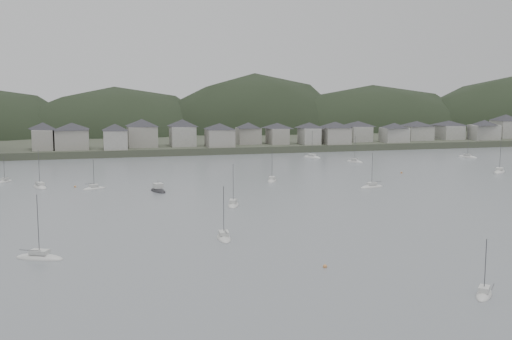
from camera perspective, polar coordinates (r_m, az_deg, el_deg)
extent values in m
plane|color=slate|center=(108.25, 10.15, -8.28)|extent=(900.00, 900.00, 0.00)
cube|color=#383D2D|center=(392.86, -8.12, 3.48)|extent=(900.00, 250.00, 3.00)
ellipsoid|color=black|center=(369.54, -12.68, 1.32)|extent=(132.08, 90.41, 79.74)
ellipsoid|color=black|center=(381.66, -0.12, 1.30)|extent=(133.88, 88.37, 101.41)
ellipsoid|color=black|center=(402.17, 10.51, 1.83)|extent=(165.81, 81.78, 82.55)
cube|color=gray|center=(278.02, -18.87, 2.65)|extent=(8.34, 12.91, 8.59)
pyramid|color=#2C2C31|center=(277.62, -18.93, 3.84)|extent=(15.78, 15.78, 3.01)
cube|color=gray|center=(276.76, -16.47, 2.70)|extent=(13.68, 13.35, 8.36)
pyramid|color=#2C2C31|center=(276.36, -16.51, 3.87)|extent=(20.07, 20.07, 2.93)
cube|color=gray|center=(271.46, -12.75, 2.71)|extent=(9.78, 10.20, 8.08)
pyramid|color=#2C2C31|center=(271.06, -12.79, 3.86)|extent=(14.83, 14.83, 2.83)
cube|color=gray|center=(281.63, -10.37, 3.05)|extent=(12.59, 13.33, 9.09)
pyramid|color=#2C2C31|center=(281.22, -10.40, 4.29)|extent=(19.24, 19.24, 3.18)
cube|color=gray|center=(281.97, -6.74, 3.10)|extent=(10.74, 12.17, 8.87)
pyramid|color=#2C2C31|center=(281.56, -6.76, 4.32)|extent=(17.01, 17.01, 3.10)
cube|color=gray|center=(278.14, -3.35, 2.96)|extent=(11.63, 12.09, 7.69)
pyramid|color=#2C2C31|center=(277.77, -3.35, 4.03)|extent=(17.61, 17.61, 2.69)
cube|color=gray|center=(289.90, -0.70, 3.13)|extent=(10.37, 9.35, 7.44)
pyramid|color=#2C2C31|center=(289.55, -0.71, 4.13)|extent=(14.65, 14.65, 2.60)
cube|color=gray|center=(291.10, 1.97, 3.13)|extent=(8.24, 12.20, 7.22)
pyramid|color=#2C2C31|center=(290.76, 1.97, 4.09)|extent=(15.17, 15.17, 2.53)
cube|color=gray|center=(290.40, 4.89, 3.12)|extent=(8.06, 10.91, 7.46)
pyramid|color=#2C2C31|center=(290.05, 4.90, 4.11)|extent=(14.08, 14.08, 2.61)
cube|color=gray|center=(293.34, 7.26, 3.15)|extent=(11.73, 11.78, 7.66)
pyramid|color=#2C2C31|center=(292.98, 7.28, 4.16)|extent=(17.46, 17.46, 2.68)
cube|color=gray|center=(308.54, 9.32, 3.30)|extent=(10.19, 13.02, 7.33)
pyramid|color=#2C2C31|center=(308.21, 9.34, 4.21)|extent=(17.23, 17.23, 2.57)
cube|color=gray|center=(307.00, 12.53, 3.15)|extent=(11.70, 9.81, 6.88)
pyramid|color=#2C2C31|center=(306.68, 12.56, 4.02)|extent=(15.97, 15.97, 2.41)
cube|color=gray|center=(322.70, 14.49, 3.31)|extent=(12.83, 12.48, 7.00)
pyramid|color=#2C2C31|center=(322.39, 14.52, 4.15)|extent=(18.79, 18.79, 2.45)
cube|color=gray|center=(332.41, 17.21, 3.33)|extent=(11.07, 13.50, 6.97)
pyramid|color=#2C2C31|center=(332.12, 17.25, 4.14)|extent=(18.25, 18.25, 2.44)
cube|color=gray|center=(334.34, 20.14, 3.26)|extent=(13.75, 9.12, 7.34)
pyramid|color=#2C2C31|center=(334.04, 20.18, 4.11)|extent=(16.97, 16.97, 2.57)
cube|color=gray|center=(349.16, 21.86, 3.49)|extent=(11.37, 11.57, 9.05)
pyramid|color=#2C2C31|center=(348.83, 21.90, 4.49)|extent=(17.03, 17.03, 3.17)
ellipsoid|color=silver|center=(231.40, 21.38, -0.20)|extent=(9.02, 8.93, 1.92)
cube|color=beige|center=(231.24, 21.40, 0.11)|extent=(3.89, 3.87, 0.70)
cylinder|color=#3F3F42|center=(230.70, 21.46, 1.32)|extent=(0.12, 0.12, 12.02)
cylinder|color=#3F3F42|center=(231.43, 20.98, 0.28)|extent=(3.16, 3.10, 0.10)
ellipsoid|color=silver|center=(261.34, 5.15, 1.14)|extent=(6.73, 9.12, 1.77)
cube|color=beige|center=(261.21, 5.16, 1.40)|extent=(3.19, 3.65, 0.70)
cylinder|color=#3F3F42|center=(260.76, 5.17, 2.38)|extent=(0.12, 0.12, 11.06)
cylinder|color=#3F3F42|center=(262.72, 5.21, 1.56)|extent=(2.00, 3.54, 0.10)
ellipsoid|color=silver|center=(155.69, -2.09, -3.26)|extent=(4.81, 8.67, 1.65)
cube|color=beige|center=(155.49, -2.09, -2.85)|extent=(2.54, 3.28, 0.70)
cylinder|color=#3F3F42|center=(154.78, -2.10, -1.33)|extent=(0.12, 0.12, 10.32)
cylinder|color=#3F3F42|center=(154.10, -1.83, -2.74)|extent=(1.11, 3.60, 0.10)
ellipsoid|color=silver|center=(95.87, 20.14, -10.71)|extent=(5.81, 6.18, 1.29)
cube|color=beige|center=(95.59, 20.16, -10.17)|extent=(2.55, 2.62, 0.70)
cylinder|color=#3F3F42|center=(94.68, 20.25, -8.31)|extent=(0.12, 0.12, 8.04)
cylinder|color=#3F3F42|center=(95.18, 20.86, -9.94)|extent=(2.00, 2.23, 0.10)
ellipsoid|color=silver|center=(186.46, 10.54, -1.57)|extent=(8.51, 4.55, 1.62)
cube|color=beige|center=(186.29, 10.55, -1.23)|extent=(3.20, 2.44, 0.70)
cylinder|color=#3F3F42|center=(185.71, 10.58, 0.02)|extent=(0.12, 0.12, 10.14)
cylinder|color=#3F3F42|center=(186.48, 10.99, -1.06)|extent=(3.56, 1.01, 0.10)
ellipsoid|color=silver|center=(122.44, -2.96, -6.27)|extent=(3.26, 8.32, 1.63)
cube|color=beige|center=(122.18, -2.96, -5.77)|extent=(2.02, 2.98, 0.70)
cylinder|color=#3F3F42|center=(121.29, -2.98, -3.87)|extent=(0.12, 0.12, 10.16)
cylinder|color=#3F3F42|center=(120.68, -2.77, -5.67)|extent=(0.40, 3.65, 0.10)
ellipsoid|color=silver|center=(186.52, -14.59, -1.69)|extent=(7.08, 4.45, 1.35)
cube|color=beige|center=(186.37, -14.60, -1.39)|extent=(2.74, 2.24, 0.70)
cylinder|color=#3F3F42|center=(185.89, -14.64, -0.36)|extent=(0.12, 0.12, 8.44)
cylinder|color=#3F3F42|center=(186.73, -14.96, -1.21)|extent=(2.87, 1.19, 0.10)
ellipsoid|color=silver|center=(193.69, -19.17, -1.53)|extent=(5.72, 9.23, 1.76)
cube|color=beige|center=(193.52, -19.19, -1.18)|extent=(2.89, 3.56, 0.70)
cylinder|color=#3F3F42|center=(192.92, -19.24, 0.13)|extent=(0.12, 0.12, 11.00)
cylinder|color=#3F3F42|center=(192.02, -19.39, -1.09)|extent=(1.48, 3.74, 0.10)
ellipsoid|color=silver|center=(114.65, -19.19, -7.66)|extent=(9.21, 6.37, 1.77)
cube|color=beige|center=(114.35, -19.22, -7.09)|extent=(3.63, 3.09, 0.70)
cylinder|color=#3F3F42|center=(113.32, -19.32, -4.89)|extent=(0.12, 0.12, 11.06)
cylinder|color=#3F3F42|center=(113.69, -19.99, -6.92)|extent=(3.64, 1.81, 0.10)
ellipsoid|color=silver|center=(195.41, 1.47, -1.02)|extent=(5.54, 8.28, 1.59)
cube|color=beige|center=(195.24, 1.47, -0.71)|extent=(2.72, 3.25, 0.70)
cylinder|color=#3F3F42|center=(194.70, 1.47, 0.46)|extent=(0.12, 0.12, 9.92)
cylinder|color=#3F3F42|center=(196.25, 1.20, -0.50)|extent=(1.54, 3.30, 0.10)
ellipsoid|color=silver|center=(276.01, 18.80, 1.11)|extent=(6.35, 8.62, 1.67)
cube|color=beige|center=(275.89, 18.81, 1.34)|extent=(3.01, 3.45, 0.70)
cylinder|color=#3F3F42|center=(275.49, 18.85, 2.22)|extent=(0.12, 0.12, 10.44)
cylinder|color=#3F3F42|center=(274.34, 18.84, 1.42)|extent=(1.89, 3.35, 0.10)
ellipsoid|color=silver|center=(248.21, 9.02, 0.74)|extent=(5.69, 8.46, 1.62)
cube|color=beige|center=(248.09, 9.03, 0.99)|extent=(2.79, 3.32, 0.70)
cylinder|color=#3F3F42|center=(247.65, 9.05, 1.93)|extent=(0.12, 0.12, 10.14)
cylinder|color=#3F3F42|center=(246.57, 9.02, 1.08)|extent=(1.59, 3.37, 0.10)
ellipsoid|color=silver|center=(208.82, -22.00, -1.02)|extent=(4.99, 6.40, 1.25)
cube|color=beige|center=(208.69, -22.02, -0.77)|extent=(2.32, 2.59, 0.70)
cylinder|color=#3F3F42|center=(208.28, -22.06, 0.09)|extent=(0.12, 0.12, 7.84)
cylinder|color=#3F3F42|center=(207.59, -21.90, -0.65)|extent=(1.56, 2.46, 0.10)
ellipsoid|color=black|center=(178.72, -8.94, -1.93)|extent=(5.18, 8.92, 1.85)
cube|color=beige|center=(178.47, -8.96, -1.43)|extent=(2.95, 3.06, 1.40)
cylinder|color=#3F3F42|center=(178.33, -8.96, -1.15)|extent=(0.10, 0.10, 1.20)
sphere|color=#CB8043|center=(219.33, 13.17, -0.25)|extent=(0.70, 0.70, 0.70)
sphere|color=#CB8043|center=(104.05, 6.33, -8.77)|extent=(0.70, 0.70, 0.70)
sphere|color=#CB8043|center=(191.45, -16.22, -1.48)|extent=(0.70, 0.70, 0.70)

